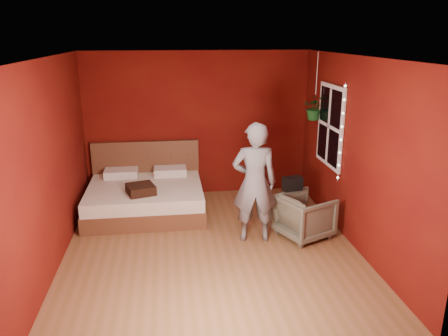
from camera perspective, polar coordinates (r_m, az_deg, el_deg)
The scene contains 10 objects.
floor at distance 6.23m, azimuth -1.69°, elevation -10.33°, with size 4.50×4.50×0.00m, color brown.
room_walls at distance 5.65m, azimuth -1.84°, elevation 4.94°, with size 4.04×4.54×2.62m.
window at distance 7.01m, azimuth 13.67°, elevation 5.37°, with size 0.05×0.97×1.27m.
fairy_lights at distance 6.52m, azimuth 15.09°, elevation 4.41°, with size 0.04×0.04×1.45m.
bed at distance 7.46m, azimuth -10.19°, elevation -3.54°, with size 1.89×1.61×1.04m.
person at distance 6.14m, azimuth 4.00°, elevation -1.95°, with size 0.63×0.42×1.73m, color slate.
armchair at distance 6.52m, azimuth 10.46°, elevation -6.19°, with size 0.68×0.70×0.64m, color #656550.
handbag at distance 6.56m, azimuth 8.93°, elevation -2.02°, with size 0.28×0.14×0.20m, color black.
throw_pillow at distance 6.95m, azimuth -10.82°, elevation -2.75°, with size 0.40×0.40×0.14m, color black.
hanging_plant at distance 7.41m, azimuth 11.79°, elevation 7.73°, with size 0.47×0.44×1.10m.
Camera 1 is at (-0.55, -5.50, 2.88)m, focal length 35.00 mm.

